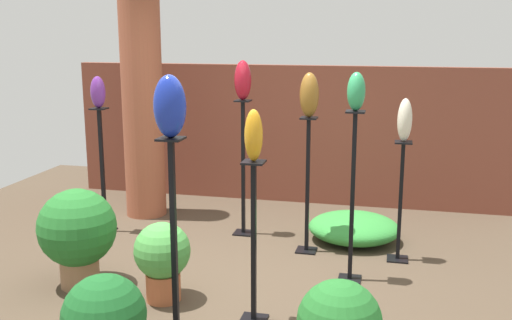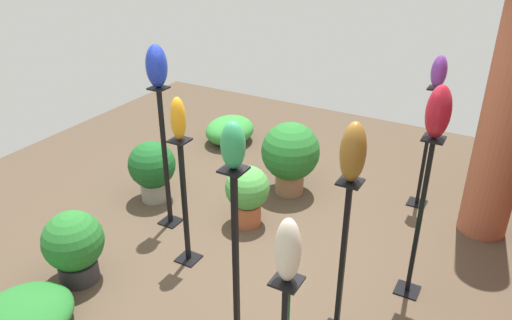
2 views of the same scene
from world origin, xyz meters
name	(u,v)px [view 2 (image 2 of 2)]	position (x,y,z in m)	size (l,w,h in m)	color
ground_plane	(255,255)	(0.00, 0.00, 0.00)	(8.00, 8.00, 0.00)	#4C3D2D
brick_pillar	(511,102)	(-1.53, 1.83, 1.39)	(0.47, 0.47, 2.79)	#9E5138
pedestal_bronze	(342,268)	(0.53, 1.03, 0.62)	(0.20, 0.20, 1.35)	black
pedestal_amber	(185,208)	(0.36, -0.52, 0.57)	(0.20, 0.20, 1.25)	black
pedestal_cobalt	(166,164)	(-0.06, -1.06, 0.69)	(0.20, 0.20, 1.49)	black
pedestal_jade	(236,270)	(1.01, 0.42, 0.70)	(0.20, 0.20, 1.51)	black
pedestal_ruby	(418,226)	(-0.22, 1.40, 0.67)	(0.20, 0.20, 1.46)	black
pedestal_violet	(425,153)	(-1.72, 1.13, 0.63)	(0.20, 0.20, 1.37)	black
art_vase_bronze	(353,152)	(0.53, 1.03, 1.57)	(0.18, 0.17, 0.43)	brown
art_vase_amber	(178,119)	(0.36, -0.52, 1.43)	(0.13, 0.13, 0.38)	orange
art_vase_cobalt	(157,66)	(-0.06, -1.06, 1.70)	(0.21, 0.19, 0.40)	#192D9E
art_vase_jade	(233,145)	(1.01, 0.42, 1.67)	(0.15, 0.16, 0.32)	#2D9356
art_vase_ivory	(288,250)	(1.42, 1.00, 1.36)	(0.13, 0.15, 0.40)	beige
art_vase_ruby	(438,112)	(-0.22, 1.40, 1.66)	(0.18, 0.18, 0.41)	maroon
art_vase_violet	(439,72)	(-1.72, 1.13, 1.53)	(0.16, 0.16, 0.33)	#6B2D8C
potted_plant_near_pillar	(247,192)	(-0.45, -0.34, 0.38)	(0.46, 0.46, 0.66)	#B25B38
potted_plant_front_left	(152,168)	(-0.36, -1.51, 0.40)	(0.53, 0.53, 0.71)	gray
potted_plant_front_right	(74,245)	(1.06, -1.20, 0.37)	(0.53, 0.53, 0.68)	#2D2D33
potted_plant_back_center	(290,154)	(-1.25, -0.24, 0.49)	(0.67, 0.67, 0.86)	#936B4C
foliage_bed_west	(230,130)	(-2.11, -1.60, 0.18)	(0.77, 0.64, 0.36)	#338C38
foliage_bed_center	(20,319)	(1.74, -1.10, 0.14)	(0.85, 0.74, 0.28)	#236B28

